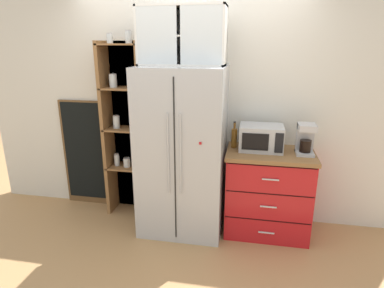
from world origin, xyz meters
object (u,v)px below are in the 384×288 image
object	(u,v)px
refrigerator	(183,151)
coffee_maker	(306,139)
microwave	(261,138)
mug_cream	(271,147)
chalkboard_menu	(86,153)
bottle_amber	(234,136)

from	to	relation	value
refrigerator	coffee_maker	xyz separation A→B (m)	(1.24, 0.08, 0.19)
microwave	mug_cream	size ratio (longest dim) A/B	4.15
chalkboard_menu	refrigerator	bearing A→B (deg)	-14.11
coffee_maker	refrigerator	bearing A→B (deg)	-176.47
coffee_maker	bottle_amber	distance (m)	0.71
mug_cream	refrigerator	bearing A→B (deg)	-174.62
refrigerator	coffee_maker	bearing A→B (deg)	3.53
refrigerator	chalkboard_menu	xyz separation A→B (m)	(-1.30, 0.33, -0.21)
coffee_maker	chalkboard_menu	distance (m)	2.58
bottle_amber	chalkboard_menu	distance (m)	1.87
microwave	bottle_amber	bearing A→B (deg)	173.66
microwave	mug_cream	distance (m)	0.14
coffee_maker	chalkboard_menu	bearing A→B (deg)	174.36
microwave	bottle_amber	xyz separation A→B (m)	(-0.28, 0.03, -0.01)
coffee_maker	bottle_amber	xyz separation A→B (m)	(-0.71, 0.07, -0.03)
refrigerator	microwave	world-z (taller)	refrigerator
refrigerator	chalkboard_menu	bearing A→B (deg)	165.89
chalkboard_menu	coffee_maker	bearing A→B (deg)	-5.64
mug_cream	microwave	bearing A→B (deg)	162.67
refrigerator	microwave	size ratio (longest dim) A/B	4.01
coffee_maker	chalkboard_menu	size ratio (longest dim) A/B	0.23
bottle_amber	chalkboard_menu	xyz separation A→B (m)	(-1.83, 0.18, -0.37)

